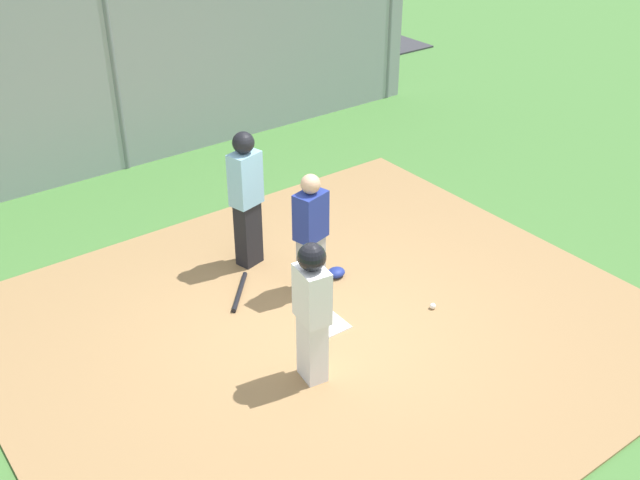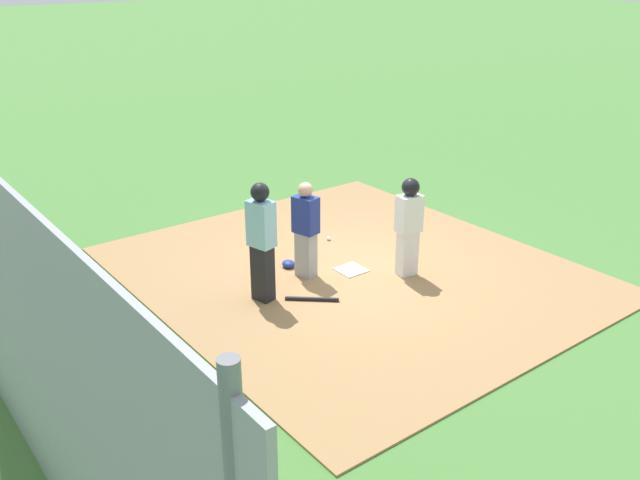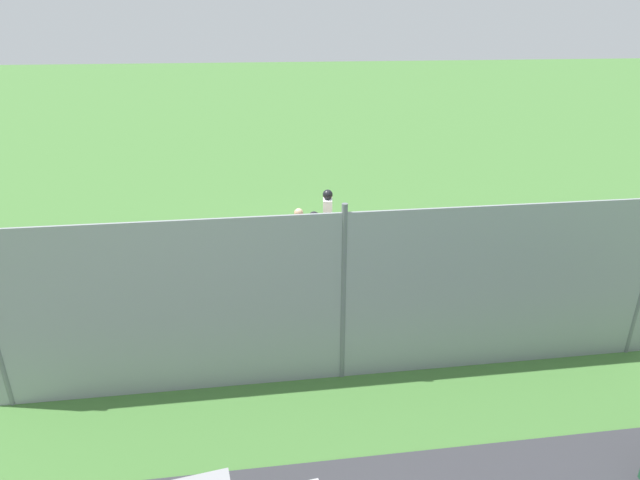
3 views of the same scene
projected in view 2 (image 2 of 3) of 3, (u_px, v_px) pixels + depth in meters
The scene contains 9 objects.
ground_plane at pixel (351, 272), 11.25m from camera, with size 140.00×140.00×0.00m, color #477A38.
dirt_infield at pixel (351, 271), 11.25m from camera, with size 7.20×6.40×0.03m, color #9E774C.
home_plate at pixel (351, 270), 11.24m from camera, with size 0.44×0.44×0.02m, color white.
catcher at pixel (306, 229), 10.76m from camera, with size 0.43×0.34×1.58m.
umpire at pixel (262, 239), 9.93m from camera, with size 0.43×0.35×1.84m.
runner at pixel (409, 221), 10.76m from camera, with size 0.31×0.41×1.63m.
baseball_bat at pixel (312, 299), 10.25m from camera, with size 0.06×0.06×0.81m, color black.
catcher_mask at pixel (288, 264), 11.33m from camera, with size 0.24×0.20×0.12m, color navy.
baseball at pixel (329, 238), 12.41m from camera, with size 0.07×0.07×0.07m, color white.
Camera 2 is at (7.76, -6.60, 4.83)m, focal length 38.32 mm.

